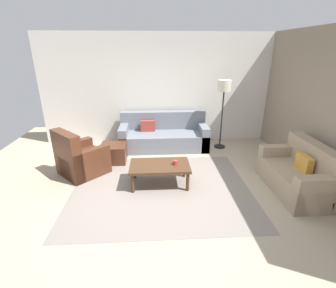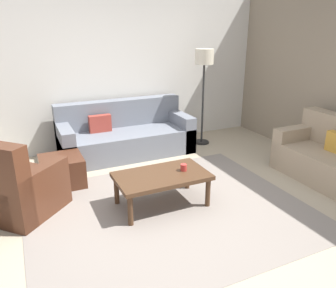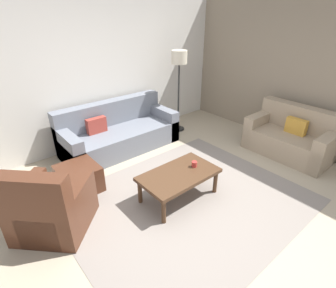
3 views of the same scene
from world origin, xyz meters
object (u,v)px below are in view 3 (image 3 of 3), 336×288
(couch_main, at_px, (118,133))
(cup, at_px, (194,164))
(ottoman, at_px, (79,178))
(lamp_standing, at_px, (179,66))
(couch_loveseat, at_px, (291,138))
(coffee_table, at_px, (179,176))
(armchair_leather, at_px, (50,211))

(couch_main, height_order, cup, couch_main)
(couch_main, bearing_deg, ottoman, -144.03)
(ottoman, relative_size, lamp_standing, 0.33)
(ottoman, bearing_deg, couch_main, 35.97)
(couch_loveseat, bearing_deg, coffee_table, 171.71)
(armchair_leather, height_order, cup, armchair_leather)
(couch_main, height_order, ottoman, couch_main)
(couch_main, relative_size, cup, 26.82)
(armchair_leather, relative_size, ottoman, 2.02)
(couch_main, relative_size, armchair_leather, 1.94)
(coffee_table, height_order, cup, cup)
(armchair_leather, distance_m, cup, 1.96)
(couch_main, relative_size, ottoman, 3.92)
(ottoman, distance_m, cup, 1.72)
(cup, bearing_deg, armchair_leather, 164.55)
(couch_main, distance_m, coffee_table, 1.94)
(couch_loveseat, bearing_deg, cup, 171.06)
(couch_loveseat, relative_size, lamp_standing, 0.86)
(armchair_leather, height_order, lamp_standing, lamp_standing)
(coffee_table, relative_size, lamp_standing, 0.64)
(armchair_leather, bearing_deg, couch_loveseat, -11.97)
(armchair_leather, relative_size, coffee_table, 1.03)
(coffee_table, relative_size, cup, 13.45)
(couch_main, xyz_separation_m, coffee_table, (-0.15, -1.93, 0.06))
(armchair_leather, bearing_deg, couch_main, 39.08)
(ottoman, xyz_separation_m, coffee_table, (1.01, -1.09, 0.16))
(couch_main, xyz_separation_m, lamp_standing, (1.46, -0.14, 1.11))
(couch_loveseat, distance_m, armchair_leather, 4.19)
(lamp_standing, bearing_deg, ottoman, -164.92)
(ottoman, bearing_deg, cup, -40.36)
(couch_loveseat, xyz_separation_m, armchair_leather, (-4.10, 0.87, 0.00))
(couch_loveseat, bearing_deg, couch_main, 135.65)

